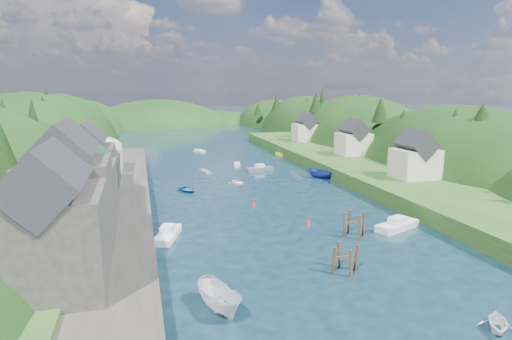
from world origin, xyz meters
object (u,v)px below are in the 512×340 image
object	(u,v)px
channel_buoy_near	(308,221)
piling_cluster_far	(354,226)
piling_cluster_near	(345,261)
channel_buoy_far	(253,203)

from	to	relation	value
channel_buoy_near	piling_cluster_far	bearing A→B (deg)	-57.34
piling_cluster_near	piling_cluster_far	distance (m)	10.71
piling_cluster_far	channel_buoy_near	world-z (taller)	piling_cluster_far
piling_cluster_near	channel_buoy_far	world-z (taller)	piling_cluster_near
piling_cluster_far	channel_buoy_far	xyz separation A→B (m)	(-8.35, 16.46, -0.76)
piling_cluster_far	channel_buoy_far	bearing A→B (deg)	116.90
piling_cluster_near	channel_buoy_near	distance (m)	14.92
piling_cluster_far	channel_buoy_near	bearing A→B (deg)	122.66
piling_cluster_near	channel_buoy_far	size ratio (longest dim) A/B	3.00
piling_cluster_far	piling_cluster_near	bearing A→B (deg)	-122.66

